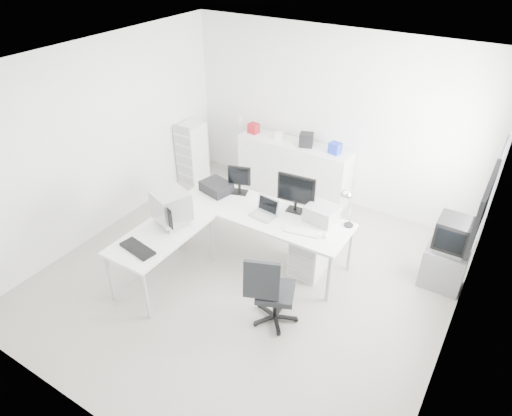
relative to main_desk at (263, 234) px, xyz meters
The scene contains 30 objects.
floor 0.63m from the main_desk, 82.02° to the right, with size 5.00×5.00×0.01m, color beige.
ceiling 2.48m from the main_desk, 82.02° to the right, with size 5.00×5.00×0.01m, color white.
back_wall 2.25m from the main_desk, 87.98° to the left, with size 5.00×0.02×2.80m, color silver.
left_wall 2.68m from the main_desk, 168.33° to the right, with size 0.02×5.00×2.80m, color silver.
right_wall 2.81m from the main_desk, 11.05° to the right, with size 0.02×5.00×2.80m, color silver.
window 2.91m from the main_desk, 15.31° to the left, with size 0.02×1.20×1.10m, color white, non-canonical shape.
wall_picture 2.99m from the main_desk, ahead, with size 0.04×0.90×0.60m, color black, non-canonical shape.
main_desk is the anchor object (origin of this frame).
side_desk 1.39m from the main_desk, 127.69° to the right, with size 0.70×1.40×0.75m, color white, non-canonical shape.
drawer_pedestal 0.71m from the main_desk, ahead, with size 0.40×0.50×0.60m, color white.
inkjet_printer 0.97m from the main_desk, behind, with size 0.42×0.33×0.15m, color black.
lcd_monitor_small 0.84m from the main_desk, 155.56° to the left, with size 0.33×0.19×0.41m, color black, non-canonical shape.
lcd_monitor_large 0.78m from the main_desk, 35.54° to the left, with size 0.52×0.21×0.54m, color black, non-canonical shape.
laptop 0.51m from the main_desk, 63.43° to the right, with size 0.36×0.37×0.24m, color #B7B7BA, non-canonical shape.
white_keyboard 0.77m from the main_desk, 12.99° to the right, with size 0.44×0.14×0.02m, color white.
white_mouse 1.04m from the main_desk, ahead, with size 0.07×0.07×0.07m, color white.
laser_printer 0.92m from the main_desk, 16.35° to the left, with size 0.39×0.33×0.22m, color #A2A2A2.
desk_lamp 1.28m from the main_desk, 15.26° to the left, with size 0.14×0.14×0.43m, color silver, non-canonical shape.
crt_monitor 1.33m from the main_desk, 135.00° to the right, with size 0.36×0.36×0.41m, color #B7B7BA, non-canonical shape.
black_keyboard 1.77m from the main_desk, 119.54° to the right, with size 0.48×0.19×0.03m, color black.
office_chair 1.23m from the main_desk, 52.16° to the right, with size 0.56×0.56×0.97m, color #232628, non-canonical shape.
tv_cabinet 2.40m from the main_desk, 17.58° to the left, with size 0.51×0.42×0.56m, color slate.
crt_tv 2.44m from the main_desk, 17.58° to the left, with size 0.50×0.48×0.45m, color black, non-canonical shape.
sideboard 1.80m from the main_desk, 104.40° to the left, with size 1.94×0.48×0.97m, color white.
clutter_box_a 2.24m from the main_desk, 125.64° to the left, with size 0.17×0.15×0.17m, color #A4171F.
clutter_box_b 2.00m from the main_desk, 113.23° to the left, with size 0.12×0.11×0.12m, color white.
clutter_box_c 1.89m from the main_desk, 98.06° to the left, with size 0.22×0.20×0.22m, color black.
clutter_box_d 1.88m from the main_desk, 81.69° to the left, with size 0.17×0.15×0.17m, color #1C36C4.
clutter_bottle 2.46m from the main_desk, 131.01° to the left, with size 0.07×0.07×0.22m, color white.
filing_cabinet 2.53m from the main_desk, 151.14° to the left, with size 0.38×0.46×1.09m, color white.
Camera 1 is at (2.55, -3.90, 4.12)m, focal length 32.00 mm.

